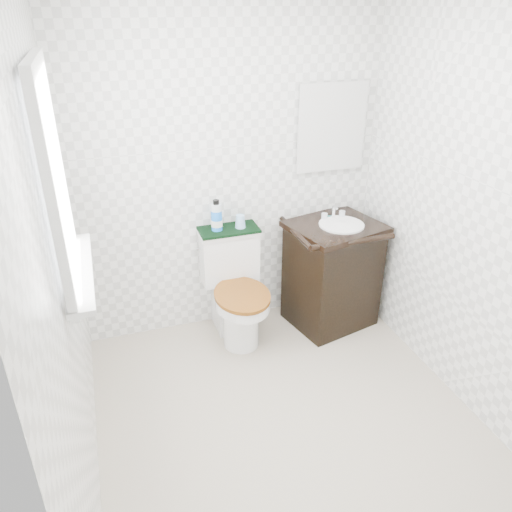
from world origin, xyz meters
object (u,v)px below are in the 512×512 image
vanity (332,272)px  mouthwash_bottle (217,216)px  cup (240,221)px  toilet (235,293)px  trash_bin (230,307)px

vanity → mouthwash_bottle: size_ratio=4.14×
vanity → cup: 0.81m
mouthwash_bottle → cup: bearing=-3.8°
vanity → mouthwash_bottle: 0.98m
toilet → cup: 0.53m
trash_bin → cup: (0.08, -0.02, 0.72)m
vanity → cup: size_ratio=9.75×
vanity → mouthwash_bottle: bearing=167.2°
vanity → mouthwash_bottle: mouthwash_bottle is taller
cup → vanity: bearing=-15.0°
toilet → mouthwash_bottle: (-0.08, 0.12, 0.57)m
vanity → mouthwash_bottle: (-0.83, 0.19, 0.49)m
toilet → trash_bin: (0.00, 0.13, -0.21)m
toilet → vanity: 0.76m
toilet → cup: bearing=53.5°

